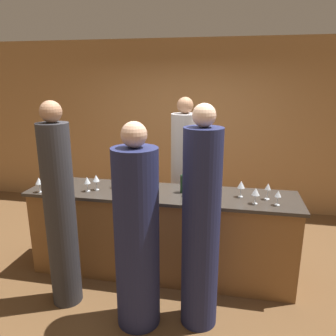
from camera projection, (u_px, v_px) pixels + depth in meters
name	position (u px, v px, depth m)	size (l,w,h in m)	color
ground_plane	(161.00, 271.00, 3.83)	(14.00, 14.00, 0.00)	brown
back_wall	(188.00, 126.00, 5.50)	(8.00, 0.06, 2.80)	#A37547
bar_counter	(161.00, 233.00, 3.70)	(2.95, 0.66, 0.99)	brown
bartender	(184.00, 180.00, 4.23)	(0.34, 0.34, 1.97)	#B2B2B7
guest_0	(137.00, 237.00, 2.84)	(0.39, 0.39, 1.86)	#1E234C
guest_1	(60.00, 213.00, 3.10)	(0.29, 0.29, 2.00)	#2D2D33
guest_2	(201.00, 228.00, 2.82)	(0.33, 0.33, 2.00)	#1E234C
wine_bottle_0	(184.00, 183.00, 3.54)	(0.08, 0.08, 0.27)	black
wine_bottle_1	(120.00, 177.00, 3.70)	(0.08, 0.08, 0.31)	#19381E
wine_bottle_2	(197.00, 188.00, 3.34)	(0.07, 0.07, 0.29)	black
wine_glass_0	(278.00, 194.00, 3.17)	(0.06, 0.06, 0.15)	silver
wine_glass_1	(188.00, 184.00, 3.42)	(0.06, 0.06, 0.17)	silver
wine_glass_2	(96.00, 178.00, 3.61)	(0.07, 0.07, 0.17)	silver
wine_glass_3	(39.00, 181.00, 3.54)	(0.08, 0.08, 0.17)	silver
wine_glass_4	(268.00, 187.00, 3.32)	(0.06, 0.06, 0.17)	silver
wine_glass_5	(256.00, 192.00, 3.21)	(0.08, 0.08, 0.17)	silver
wine_glass_6	(241.00, 185.00, 3.39)	(0.08, 0.08, 0.18)	silver
wine_glass_7	(87.00, 181.00, 3.57)	(0.07, 0.07, 0.17)	silver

